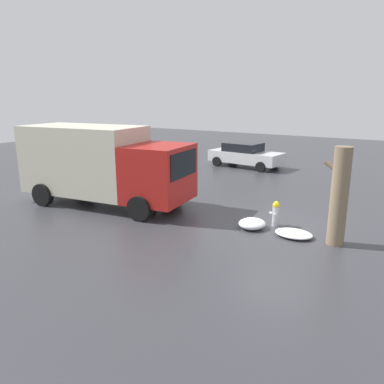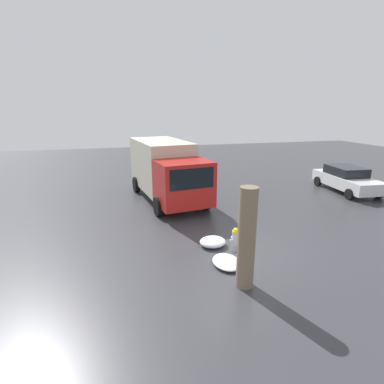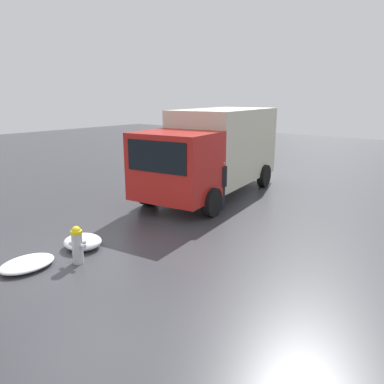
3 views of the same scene
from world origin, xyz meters
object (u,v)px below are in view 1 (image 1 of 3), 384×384
at_px(pedestrian, 153,181).
at_px(fire_hydrant, 276,213).
at_px(parked_car, 245,155).
at_px(tree_trunk, 339,196).
at_px(delivery_truck, 102,163).

bearing_deg(pedestrian, fire_hydrant, -131.25).
bearing_deg(parked_car, tree_trunk, 42.17).
height_order(pedestrian, parked_car, pedestrian).
xyz_separation_m(tree_trunk, delivery_truck, (8.87, 0.62, 0.22)).
bearing_deg(fire_hydrant, delivery_truck, -0.69).
bearing_deg(delivery_truck, parked_car, 165.25).
height_order(fire_hydrant, pedestrian, pedestrian).
xyz_separation_m(delivery_truck, parked_car, (-1.26, -10.72, -0.92)).
relative_size(tree_trunk, parked_car, 0.63).
bearing_deg(fire_hydrant, tree_trunk, 153.45).
height_order(tree_trunk, parked_car, tree_trunk).
bearing_deg(tree_trunk, pedestrian, -5.59).
xyz_separation_m(tree_trunk, parked_car, (7.61, -10.10, -0.70)).
bearing_deg(fire_hydrant, pedestrian, -12.19).
xyz_separation_m(fire_hydrant, pedestrian, (5.35, -0.14, 0.45)).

